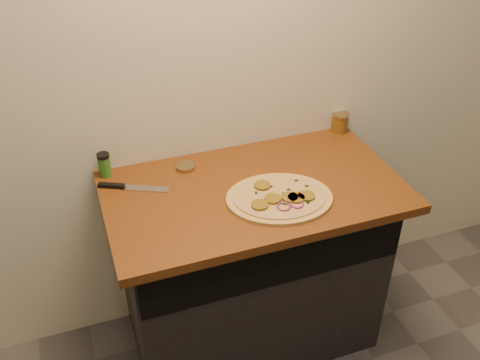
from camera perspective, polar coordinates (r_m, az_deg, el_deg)
name	(u,v)px	position (r m, az deg, el deg)	size (l,w,h in m)	color
cabinet	(250,267)	(2.48, 1.06, -9.28)	(1.10, 0.60, 0.86)	black
countertop	(254,190)	(2.17, 1.46, -1.13)	(1.20, 0.70, 0.04)	brown
pizza	(280,198)	(2.08, 4.25, -1.90)	(0.49, 0.49, 0.03)	tan
chefs_knife	(127,187)	(2.19, -11.96, -0.73)	(0.27, 0.15, 0.02)	#B7BAC1
mason_jar_lid	(186,167)	(2.27, -5.82, 1.40)	(0.08, 0.08, 0.02)	#988458
salsa_jar	(340,122)	(2.58, 10.62, 6.08)	(0.08, 0.08, 0.09)	maroon
spice_shaker	(104,165)	(2.27, -14.27, 1.60)	(0.05, 0.05, 0.10)	#2C6520
flour_spill	(303,192)	(2.14, 6.79, -1.24)	(0.14, 0.14, 0.00)	white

